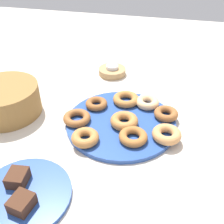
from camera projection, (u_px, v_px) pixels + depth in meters
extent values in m
plane|color=beige|center=(121.00, 124.00, 0.87)|extent=(2.40, 2.40, 0.00)
cylinder|color=#284C9E|center=(121.00, 122.00, 0.87)|extent=(0.36, 0.36, 0.01)
torus|color=tan|center=(167.00, 134.00, 0.79)|extent=(0.10, 0.10, 0.03)
torus|color=#995B2D|center=(166.00, 114.00, 0.87)|extent=(0.11, 0.11, 0.02)
torus|color=#BC7A3D|center=(124.00, 121.00, 0.84)|extent=(0.10, 0.10, 0.03)
torus|color=#BC7A3D|center=(126.00, 99.00, 0.94)|extent=(0.13, 0.13, 0.03)
torus|color=#EABC84|center=(147.00, 102.00, 0.93)|extent=(0.10, 0.10, 0.03)
torus|color=#BC7A3D|center=(85.00, 138.00, 0.78)|extent=(0.11, 0.11, 0.03)
torus|color=#995B2D|center=(96.00, 104.00, 0.92)|extent=(0.10, 0.10, 0.02)
torus|color=#995B2D|center=(77.00, 118.00, 0.86)|extent=(0.11, 0.11, 0.02)
torus|color=#AD6B33|center=(133.00, 137.00, 0.78)|extent=(0.10, 0.10, 0.02)
cylinder|color=#284C9E|center=(24.00, 195.00, 0.64)|extent=(0.23, 0.23, 0.01)
cube|color=#472819|center=(22.00, 203.00, 0.60)|extent=(0.06, 0.06, 0.03)
cube|color=#472819|center=(18.00, 178.00, 0.66)|extent=(0.06, 0.05, 0.03)
cylinder|color=tan|center=(112.00, 71.00, 1.15)|extent=(0.12, 0.12, 0.03)
cylinder|color=silver|center=(112.00, 67.00, 1.13)|extent=(0.05, 0.05, 0.01)
cylinder|color=olive|center=(5.00, 100.00, 0.90)|extent=(0.27, 0.27, 0.10)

